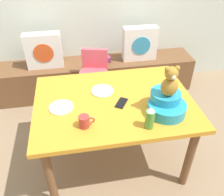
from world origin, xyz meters
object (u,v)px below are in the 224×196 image
Objects in this scene: dinner_plate_near at (102,91)px; cell_phone at (121,103)px; dinner_plate_far at (61,107)px; infant_seat_teal at (166,104)px; pillow_floral_right at (140,44)px; book_stack at (103,59)px; coffee_mug at (85,121)px; ketchup_bottle at (150,118)px; pillow_floral_left at (44,51)px; highchair at (94,75)px; dining_table at (114,109)px; teddy_bear at (170,82)px.

cell_phone is at bearing -56.65° from dinner_plate_near.
infant_seat_teal is at bearing -12.79° from dinner_plate_far.
book_stack is (-0.49, 0.02, -0.19)m from pillow_floral_right.
dinner_plate_near reaches higher than cell_phone.
ketchup_bottle is at bearing -10.75° from coffee_mug.
dinner_plate_near is (-0.46, 0.36, -0.07)m from infant_seat_teal.
pillow_floral_left is 0.72m from highchair.
pillow_floral_right is (1.22, 0.00, 0.00)m from pillow_floral_left.
cell_phone is (0.05, -0.05, 0.10)m from dining_table.
highchair is 4.27× the size of ketchup_bottle.
ketchup_bottle reaches higher than book_stack.
book_stack is 1.39m from dinner_plate_far.
pillow_floral_left is 1.22m from dinner_plate_near.
ketchup_bottle reaches higher than pillow_floral_right.
cell_phone is at bearing 114.39° from ketchup_bottle.
infant_seat_teal is at bearing 40.01° from ketchup_bottle.
ketchup_bottle is at bearing 146.47° from cell_phone.
teddy_bear reaches higher than infant_seat_teal.
cell_phone is at bearing -3.03° from dinner_plate_far.
teddy_bear is (-0.18, -1.43, 0.34)m from pillow_floral_right.
coffee_mug is at bearing -119.15° from pillow_floral_right.
cell_phone is at bearing -44.78° from dining_table.
ketchup_bottle is (0.29, -1.17, 0.31)m from highchair.
coffee_mug is at bearing 66.81° from cell_phone.
ketchup_bottle reaches higher than dining_table.
teddy_bear is 0.69m from coffee_mug.
ketchup_bottle is (0.85, -1.59, 0.15)m from pillow_floral_left.
dining_table is 1.70× the size of highchair.
book_stack is 1.08× the size of ketchup_bottle.
cell_phone is at bearing -90.95° from book_stack.
coffee_mug reaches higher than dinner_plate_near.
book_stack is 0.25× the size of highchair.
coffee_mug is (-0.65, -0.06, -0.02)m from infant_seat_teal.
coffee_mug is at bearing -134.29° from dining_table.
infant_seat_teal is 0.37m from cell_phone.
coffee_mug is at bearing -99.57° from highchair.
pillow_floral_left is 1.77m from infant_seat_teal.
infant_seat_teal is (0.47, -1.02, 0.29)m from highchair.
dinner_plate_near is at bearing 141.61° from teddy_bear.
coffee_mug reaches higher than highchair.
cell_phone reaches higher than book_stack.
coffee_mug is (-0.35, -1.52, 0.29)m from book_stack.
book_stack is 1.65m from ketchup_bottle.
dinner_plate_near and dinner_plate_far have the same top height.
infant_seat_teal reaches higher than dinner_plate_near.
ketchup_bottle is (-0.18, -0.15, 0.02)m from infant_seat_teal.
pillow_floral_left is 1.22m from pillow_floral_right.
infant_seat_teal is at bearing 90.00° from teddy_bear.
pillow_floral_right and infant_seat_teal have the same top height.
pillow_floral_right is 1.34m from dining_table.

